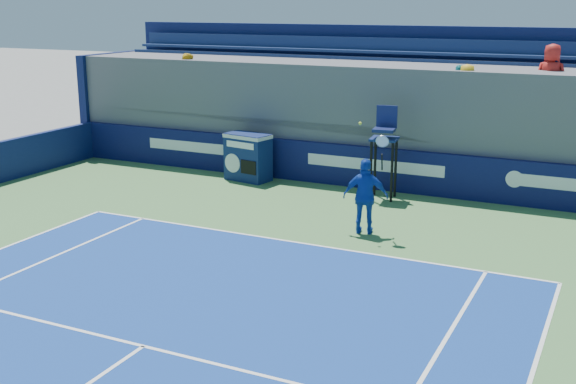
% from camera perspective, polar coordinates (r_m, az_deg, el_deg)
% --- Properties ---
extents(back_hoarding, '(20.40, 0.21, 1.20)m').
position_cam_1_polar(back_hoarding, '(20.36, 6.87, 1.86)').
color(back_hoarding, '#0B0F42').
rests_on(back_hoarding, ground).
extents(match_clock, '(1.43, 0.94, 1.40)m').
position_cam_1_polar(match_clock, '(21.23, -3.19, 2.87)').
color(match_clock, '#101F51').
rests_on(match_clock, ground).
extents(umpire_chair, '(0.79, 0.79, 2.48)m').
position_cam_1_polar(umpire_chair, '(19.24, 7.63, 3.90)').
color(umpire_chair, black).
rests_on(umpire_chair, ground).
extents(tennis_player, '(1.09, 0.68, 2.57)m').
position_cam_1_polar(tennis_player, '(16.34, 6.15, -0.33)').
color(tennis_player, '#153EAE').
rests_on(tennis_player, apron).
extents(stadium_seating, '(21.00, 4.05, 4.40)m').
position_cam_1_polar(stadium_seating, '(22.04, 8.73, 6.06)').
color(stadium_seating, '#56565C').
rests_on(stadium_seating, ground).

